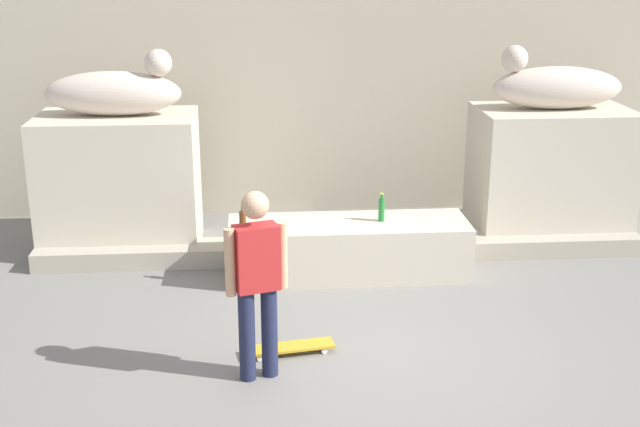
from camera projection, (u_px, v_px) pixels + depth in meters
The scene contains 12 objects.
ground_plane at pixel (371, 351), 7.63m from camera, with size 40.00×40.00×0.00m, color slate.
facade_wall at pixel (328, 26), 11.20m from camera, with size 9.84×0.60×5.04m, color #B8AE97.
pedestal_left at pixel (120, 182), 10.03m from camera, with size 1.87×1.19×1.65m, color beige.
pedestal_right at pixel (549, 173), 10.43m from camera, with size 1.87×1.19×1.65m, color beige.
statue_reclining_left at pixel (116, 91), 9.70m from camera, with size 1.63×0.66×0.78m.
statue_reclining_right at pixel (554, 86), 10.09m from camera, with size 1.61×0.59×0.78m.
ledge_block at pixel (348, 248), 9.32m from camera, with size 2.68×0.85×0.62m, color beige.
skater at pixel (257, 278), 6.89m from camera, with size 0.52×0.30×1.67m.
skateboard at pixel (291, 347), 7.55m from camera, with size 0.82×0.33×0.08m.
bottle_brown at pixel (243, 221), 8.85m from camera, with size 0.07×0.07×0.31m.
bottle_green at pixel (381, 209), 9.23m from camera, with size 0.07×0.07×0.32m.
stair_step at pixel (344, 249), 9.87m from camera, with size 7.21×0.50×0.22m, color #A9A08F.
Camera 1 is at (-1.00, -6.81, 3.55)m, focal length 46.51 mm.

